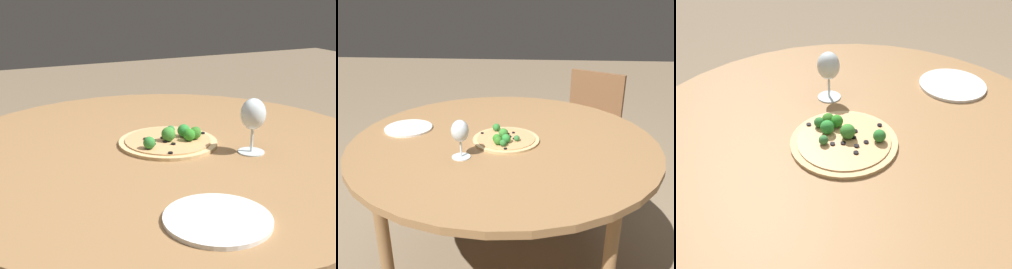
{
  "view_description": "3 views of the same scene",
  "coord_description": "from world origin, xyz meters",
  "views": [
    {
      "loc": [
        1.21,
        -0.54,
        1.23
      ],
      "look_at": [
        -0.01,
        0.02,
        0.79
      ],
      "focal_mm": 50.0,
      "sensor_mm": 36.0,
      "label": 1
    },
    {
      "loc": [
        -0.12,
        1.56,
        1.41
      ],
      "look_at": [
        -0.01,
        0.02,
        0.79
      ],
      "focal_mm": 40.0,
      "sensor_mm": 36.0,
      "label": 2
    },
    {
      "loc": [
        -0.67,
        -0.47,
        1.4
      ],
      "look_at": [
        -0.01,
        0.02,
        0.79
      ],
      "focal_mm": 40.0,
      "sensor_mm": 36.0,
      "label": 3
    }
  ],
  "objects": [
    {
      "name": "plate_near",
      "position": [
        0.47,
        -0.09,
        0.76
      ],
      "size": [
        0.23,
        0.23,
        0.01
      ],
      "color": "white",
      "rests_on": "dining_table"
    },
    {
      "name": "dining_table",
      "position": [
        0.0,
        0.0,
        0.7
      ],
      "size": [
        1.38,
        1.38,
        0.76
      ],
      "color": "olive",
      "rests_on": "ground_plane"
    },
    {
      "name": "pizza",
      "position": [
        -0.01,
        0.03,
        0.77
      ],
      "size": [
        0.3,
        0.3,
        0.06
      ],
      "color": "tan",
      "rests_on": "dining_table"
    },
    {
      "name": "wine_glass",
      "position": [
        0.16,
        0.2,
        0.87
      ],
      "size": [
        0.08,
        0.08,
        0.16
      ],
      "color": "silver",
      "rests_on": "dining_table"
    }
  ]
}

